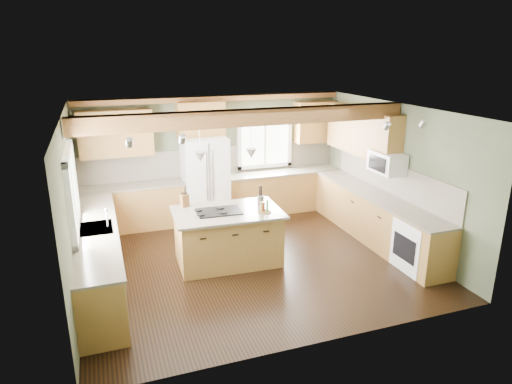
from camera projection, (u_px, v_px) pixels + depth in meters
name	position (u px, v px, depth m)	size (l,w,h in m)	color
floor	(252.00, 260.00, 7.96)	(5.60, 5.60, 0.00)	black
ceiling	(251.00, 110.00, 7.17)	(5.60, 5.60, 0.00)	silver
wall_back	(214.00, 157.00, 9.81)	(5.60, 5.60, 0.00)	#444D37
wall_left	(71.00, 208.00, 6.68)	(5.00, 5.00, 0.00)	#444D37
wall_right	(394.00, 174.00, 8.45)	(5.00, 5.00, 0.00)	#444D37
ceiling_beam	(249.00, 117.00, 7.30)	(5.55, 0.26, 0.26)	#553418
soffit_trim	(214.00, 99.00, 9.35)	(5.55, 0.20, 0.10)	#553418
backsplash_back	(214.00, 161.00, 9.83)	(5.58, 0.03, 0.58)	brown
backsplash_right	(392.00, 178.00, 8.52)	(0.03, 3.70, 0.58)	brown
base_cab_back_left	(133.00, 208.00, 9.24)	(2.02, 0.60, 0.88)	brown
counter_back_left	(131.00, 186.00, 9.10)	(2.06, 0.64, 0.04)	#494336
base_cab_back_right	(283.00, 192.00, 10.28)	(2.62, 0.60, 0.88)	brown
counter_back_right	(283.00, 172.00, 10.14)	(2.66, 0.64, 0.04)	#494336
base_cab_left	(99.00, 257.00, 7.08)	(0.60, 3.70, 0.88)	brown
counter_left	(96.00, 229.00, 6.94)	(0.64, 3.74, 0.04)	#494336
base_cab_right	(375.00, 218.00, 8.66)	(0.60, 3.70, 0.88)	brown
counter_right	(377.00, 195.00, 8.53)	(0.64, 3.74, 0.04)	#494336
upper_cab_back_left	(116.00, 134.00, 8.83)	(1.40, 0.35, 0.90)	brown
upper_cab_over_fridge	(201.00, 119.00, 9.30)	(0.96, 0.35, 0.70)	brown
upper_cab_right	(362.00, 132.00, 9.01)	(0.35, 2.20, 0.90)	brown
upper_cab_back_corner	(315.00, 122.00, 10.19)	(0.90, 0.35, 0.90)	brown
window_left	(71.00, 190.00, 6.65)	(0.04, 1.60, 1.05)	white
window_back	(264.00, 142.00, 10.09)	(1.10, 0.04, 1.00)	white
sink	(96.00, 229.00, 6.94)	(0.50, 0.65, 0.03)	#262628
faucet	(107.00, 218.00, 6.95)	(0.02, 0.02, 0.28)	#B2B2B7
dishwasher	(102.00, 298.00, 5.91)	(0.60, 0.60, 0.84)	white
oven	(419.00, 246.00, 7.50)	(0.60, 0.72, 0.84)	white
microwave	(387.00, 162.00, 8.26)	(0.40, 0.70, 0.38)	white
pendant_left	(200.00, 157.00, 7.24)	(0.18, 0.18, 0.16)	#B2B2B7
pendant_right	(251.00, 154.00, 7.47)	(0.18, 0.18, 0.16)	#B2B2B7
refrigerator	(205.00, 180.00, 9.50)	(0.90, 0.74, 1.80)	silver
island	(228.00, 237.00, 7.79)	(1.69, 1.03, 0.88)	olive
island_top	(227.00, 212.00, 7.65)	(1.80, 1.14, 0.04)	#494336
cooktop	(219.00, 211.00, 7.60)	(0.73, 0.49, 0.02)	black
knife_block	(185.00, 201.00, 7.82)	(0.13, 0.10, 0.22)	brown
utensil_crock	(261.00, 200.00, 7.95)	(0.11, 0.11, 0.15)	#39332E
bottle_tray	(265.00, 206.00, 7.56)	(0.23, 0.23, 0.21)	brown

